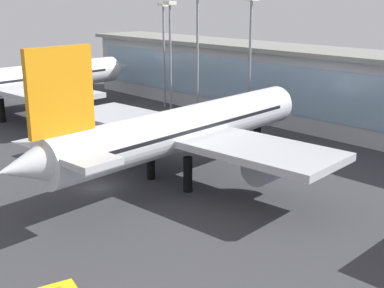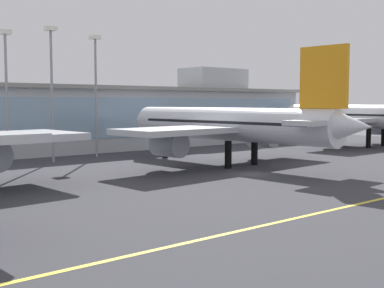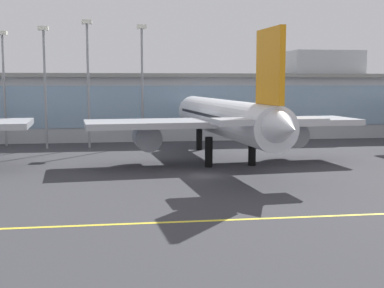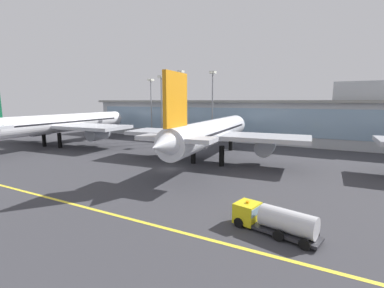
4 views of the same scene
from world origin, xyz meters
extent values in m
plane|color=#38383D|center=(0.00, 0.00, 0.00)|extent=(180.00, 180.00, 0.00)
cube|color=yellow|center=(0.00, -22.00, 0.01)|extent=(144.00, 0.50, 0.01)
cube|color=#ADB2B7|center=(0.00, 46.53, 6.56)|extent=(119.10, 12.00, 13.11)
cube|color=#84A3BC|center=(0.00, 40.48, 7.21)|extent=(114.33, 0.20, 8.39)
cube|color=gray|center=(0.00, 46.53, 13.51)|extent=(122.10, 14.00, 0.80)
cube|color=#ADB2B7|center=(35.73, 48.53, 16.11)|extent=(16.00, 10.00, 6.00)
cylinder|color=black|center=(-48.68, 5.65, 2.21)|extent=(1.10, 1.10, 4.41)
cylinder|color=black|center=(-42.08, 6.11, 2.21)|extent=(1.10, 1.10, 4.41)
cylinder|color=black|center=(-47.01, 28.88, 2.21)|extent=(1.10, 1.10, 4.41)
cylinder|color=silver|center=(-45.67, 9.88, 6.89)|extent=(9.04, 50.39, 5.51)
cone|color=silver|center=(-47.56, 36.53, 6.89)|extent=(5.57, 5.32, 5.24)
cube|color=#84A3BC|center=(-47.30, 32.88, 7.86)|extent=(4.40, 4.14, 1.65)
cube|color=black|center=(-45.67, 9.88, 7.30)|extent=(8.53, 42.40, 0.44)
cube|color=#B7BAC1|center=(-45.67, 9.88, 6.20)|extent=(45.46, 15.16, 0.88)
cylinder|color=#999EA8|center=(-58.28, 10.79, 4.02)|extent=(4.31, 6.77, 3.86)
cylinder|color=#999EA8|center=(-33.30, 12.56, 4.02)|extent=(4.31, 6.77, 3.86)
cylinder|color=black|center=(1.82, 6.95, 2.18)|extent=(1.10, 1.10, 4.36)
cylinder|color=black|center=(8.34, 7.47, 2.18)|extent=(1.10, 1.10, 4.36)
cylinder|color=black|center=(3.55, 26.07, 2.18)|extent=(1.10, 1.10, 4.36)
cylinder|color=silver|center=(4.81, 10.49, 6.81)|extent=(8.75, 41.45, 5.45)
cone|color=silver|center=(3.03, 32.62, 6.81)|extent=(5.55, 5.30, 5.17)
cone|color=silver|center=(6.63, -11.91, 7.22)|extent=(5.10, 6.35, 4.63)
cube|color=#84A3BC|center=(3.29, 29.35, 7.76)|extent=(4.38, 4.13, 1.63)
cube|color=black|center=(4.81, 10.49, 7.22)|extent=(8.27, 34.89, 0.44)
cube|color=#B7BAC1|center=(4.81, 10.49, 6.13)|extent=(41.70, 13.15, 0.87)
cylinder|color=#999EA8|center=(-6.76, 11.04, 3.98)|extent=(4.23, 5.64, 3.81)
cylinder|color=#999EA8|center=(16.15, 12.89, 3.98)|extent=(4.23, 5.64, 3.81)
cube|color=orange|center=(6.27, -7.55, 13.89)|extent=(1.25, 7.43, 8.72)
cube|color=#B7BAC1|center=(6.27, -7.55, 7.63)|extent=(13.45, 5.57, 0.70)
cylinder|color=black|center=(20.63, -18.05, 0.55)|extent=(1.14, 0.53, 1.10)
cylinder|color=black|center=(21.19, -15.51, 0.55)|extent=(1.14, 0.53, 1.10)
cylinder|color=black|center=(25.02, -19.03, 0.55)|extent=(1.14, 0.53, 1.10)
cylinder|color=black|center=(25.59, -16.50, 0.55)|extent=(1.14, 0.53, 1.10)
cylinder|color=black|center=(27.48, -19.59, 0.55)|extent=(1.14, 0.53, 1.10)
cylinder|color=black|center=(28.04, -17.05, 0.55)|extent=(1.14, 0.53, 1.10)
cube|color=#2D2D33|center=(25.13, -17.73, 0.45)|extent=(7.89, 3.93, 0.30)
cube|color=yellow|center=(21.17, -16.84, 1.40)|extent=(2.85, 3.05, 2.20)
cube|color=#84A3BC|center=(21.17, -16.84, 1.88)|extent=(2.92, 2.97, 0.88)
cylinder|color=silver|center=(25.65, -17.84, 1.75)|extent=(5.95, 3.46, 2.30)
cube|color=orange|center=(21.17, -16.84, 2.62)|extent=(0.30, 0.40, 0.20)
cylinder|color=gray|center=(-6.07, 35.00, 11.09)|extent=(0.44, 0.44, 22.17)
cube|color=silver|center=(-6.07, 35.00, 22.52)|extent=(1.80, 1.80, 0.70)
cylinder|color=gray|center=(-31.97, 37.61, 10.45)|extent=(0.44, 0.44, 20.91)
cube|color=silver|center=(-31.97, 37.61, 21.26)|extent=(1.80, 1.80, 0.70)
cylinder|color=gray|center=(-16.09, 32.20, 11.30)|extent=(0.44, 0.44, 22.60)
cube|color=silver|center=(-16.09, 32.20, 22.95)|extent=(1.80, 1.80, 0.70)
cylinder|color=gray|center=(-23.80, 32.38, 10.68)|extent=(0.44, 0.44, 21.36)
cube|color=silver|center=(-23.80, 32.38, 21.71)|extent=(1.80, 1.80, 0.70)
camera|label=1|loc=(51.42, -31.89, 22.81)|focal=47.92mm
camera|label=2|loc=(-52.74, -50.61, 10.40)|focal=47.22mm
camera|label=3|loc=(-11.47, -66.32, 12.10)|focal=49.17mm
camera|label=4|loc=(29.24, -45.13, 13.74)|focal=25.40mm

